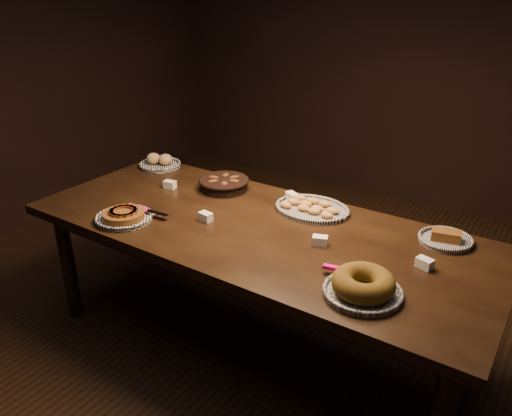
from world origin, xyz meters
The scene contains 9 objects.
ground centered at (0.00, 0.00, 0.00)m, with size 5.00×5.00×0.00m, color black.
buffet_table centered at (0.00, 0.00, 0.68)m, with size 2.40×1.00×0.75m.
apple_tart_plate centered at (-0.60, -0.32, 0.77)m, with size 0.34×0.30×0.06m.
madeleine_platter centered at (0.16, 0.31, 0.77)m, with size 0.41×0.33×0.05m.
bundt_cake_plate centered at (0.69, -0.28, 0.79)m, with size 0.37×0.33×0.10m.
croissant_basket centered at (-0.42, 0.30, 0.79)m, with size 0.36×0.36×0.07m.
bread_roll_plate centered at (-1.02, 0.38, 0.78)m, with size 0.28×0.28×0.09m.
loaf_plate centered at (0.85, 0.35, 0.77)m, with size 0.25×0.25×0.06m.
tent_cards centered at (0.05, 0.09, 0.77)m, with size 1.62×0.54×0.04m.
Camera 1 is at (1.26, -1.88, 1.87)m, focal length 35.00 mm.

